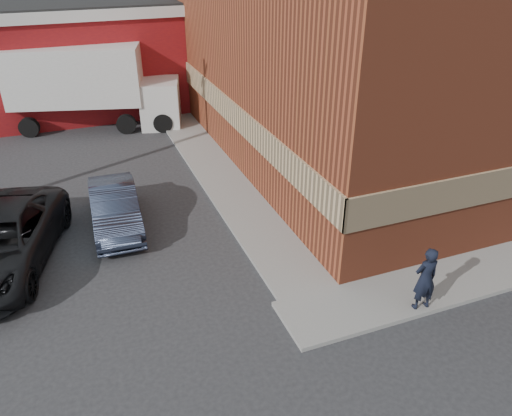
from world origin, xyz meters
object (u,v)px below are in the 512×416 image
object	(u,v)px
warehouse	(30,57)
sedan	(115,208)
brick_building	(388,38)
man	(425,279)
box_truck	(93,82)

from	to	relation	value
warehouse	sedan	xyz separation A→B (m)	(2.29, -14.42, -2.12)
brick_building	man	xyz separation A→B (m)	(-5.51, -10.55, -3.67)
warehouse	sedan	world-z (taller)	warehouse
man	warehouse	bearing A→B (deg)	-64.40
man	sedan	bearing A→B (deg)	-43.82
box_truck	sedan	bearing A→B (deg)	-77.34
sedan	box_truck	xyz separation A→B (m)	(0.46, 10.22, 1.60)
man	box_truck	distance (m)	18.48
man	box_truck	world-z (taller)	box_truck
brick_building	box_truck	size ratio (longest dim) A/B	2.18
brick_building	sedan	size ratio (longest dim) A/B	4.34
brick_building	sedan	bearing A→B (deg)	-164.34
warehouse	man	bearing A→B (deg)	-67.37
brick_building	sedan	xyz separation A→B (m)	(-12.20, -3.42, -3.99)
warehouse	man	distance (m)	23.42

